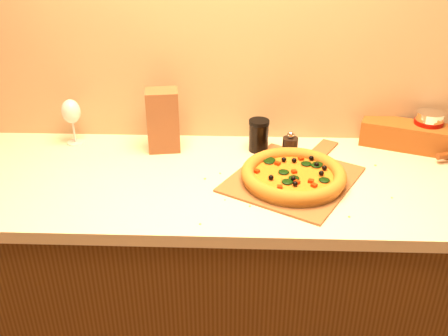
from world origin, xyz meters
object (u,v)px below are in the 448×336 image
pizza (293,175)px  coffee_canister (427,129)px  wine_glass (71,113)px  pepper_grinder (290,147)px  pizza_peel (294,177)px  dark_jar (259,135)px

pizza → coffee_canister: bearing=29.5°
wine_glass → pepper_grinder: bearing=-6.8°
pizza → pizza_peel: bearing=76.6°
pepper_grinder → dark_jar: dark_jar is taller
pepper_grinder → wine_glass: size_ratio=0.59×
pizza → coffee_canister: (0.52, 0.29, 0.04)m
pizza_peel → wine_glass: bearing=-166.8°
coffee_canister → dark_jar: bearing=-175.5°
coffee_canister → dark_jar: (-0.62, -0.05, -0.01)m
wine_glass → dark_jar: size_ratio=1.46×
pizza_peel → pepper_grinder: pepper_grinder is taller
pepper_grinder → dark_jar: (-0.11, 0.06, 0.02)m
pepper_grinder → pizza: bearing=-90.8°
wine_glass → dark_jar: (0.70, -0.04, -0.06)m
pepper_grinder → wine_glass: (-0.81, 0.10, 0.08)m
pizza → dark_jar: size_ratio=2.85×
pizza_peel → coffee_canister: (0.51, 0.26, 0.07)m
pizza → wine_glass: 0.86m
wine_glass → dark_jar: wine_glass is taller
pizza_peel → coffee_canister: bearing=56.8°
wine_glass → pizza_peel: bearing=-16.8°
wine_glass → pizza: bearing=-19.2°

